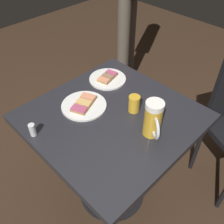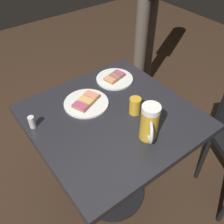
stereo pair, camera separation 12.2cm
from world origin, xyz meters
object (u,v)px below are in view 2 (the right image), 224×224
(plate_near, at_px, (115,78))
(beer_mug, at_px, (150,123))
(salt_shaker, at_px, (32,122))
(plate_far, at_px, (86,102))
(beer_glass_small, at_px, (135,106))

(plate_near, xyz_separation_m, beer_mug, (0.16, 0.45, 0.08))
(plate_near, height_order, salt_shaker, salt_shaker)
(plate_near, height_order, plate_far, same)
(salt_shaker, bearing_deg, plate_near, -172.26)
(plate_far, bearing_deg, beer_glass_small, 127.99)
(beer_glass_small, relative_size, salt_shaker, 1.39)
(beer_mug, bearing_deg, plate_far, -75.26)
(plate_far, distance_m, salt_shaker, 0.29)
(plate_far, height_order, beer_mug, beer_mug)
(plate_near, bearing_deg, salt_shaker, 7.74)
(beer_mug, bearing_deg, plate_near, -109.12)
(beer_mug, height_order, salt_shaker, beer_mug)
(beer_glass_small, bearing_deg, plate_far, -52.01)
(beer_glass_small, xyz_separation_m, salt_shaker, (0.45, -0.21, -0.01))
(beer_glass_small, distance_m, salt_shaker, 0.50)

